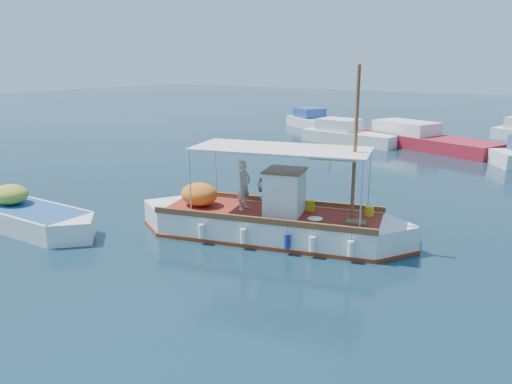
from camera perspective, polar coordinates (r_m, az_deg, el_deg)
The scene contains 6 objects.
ground at distance 15.25m, azimuth 2.70°, elevation -6.32°, with size 160.00×160.00×0.00m, color black.
fishing_caique at distance 15.97m, azimuth 1.45°, elevation -3.47°, with size 8.78×4.23×5.58m.
dinghy at distance 18.64m, azimuth -24.80°, elevation -2.69°, with size 6.49×2.00×1.58m.
bg_boat_nw at distance 35.09m, azimuth 10.50°, elevation 6.34°, with size 6.79×2.98×1.80m.
bg_boat_n at distance 34.39m, azimuth 18.25°, elevation 5.68°, with size 10.19×5.95×1.80m.
bg_boat_far_w at distance 42.90m, azimuth 6.57°, elevation 7.98°, with size 6.21×4.99×1.80m.
Camera 1 is at (7.51, -12.09, 5.48)m, focal length 35.00 mm.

